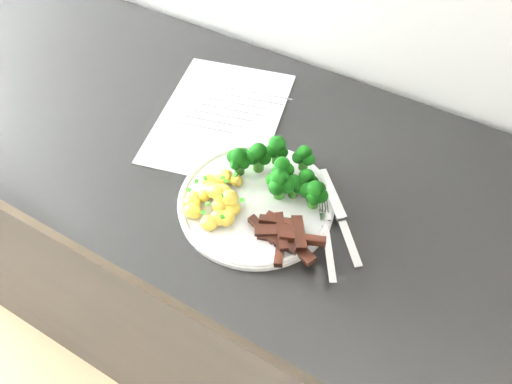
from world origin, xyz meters
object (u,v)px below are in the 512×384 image
Objects in this scene: broccoli at (282,170)px; knife at (344,227)px; plate at (256,201)px; potatoes at (217,199)px; beef_strips at (284,235)px; recipe_paper at (220,116)px; fork at (327,240)px; counter at (262,289)px.

knife is at bearing -12.53° from broccoli.
plate is 0.06m from potatoes.
potatoes is at bearing 177.50° from beef_strips.
broccoli is at bearing 71.12° from plate.
fork is (0.30, -0.16, 0.02)m from recipe_paper.
knife is (0.01, 0.04, -0.01)m from fork.
potatoes reaches higher than knife.
knife is (0.13, -0.03, -0.04)m from broccoli.
potatoes is at bearing -142.76° from plate.
counter is 16.22× the size of fork.
plate is 2.01× the size of beef_strips.
recipe_paper is 2.50× the size of fork.
plate is at bearing -41.77° from recipe_paper.
recipe_paper is 0.22m from potatoes.
plate is 0.06m from broccoli.
recipe_paper is at bearing 152.33° from broccoli.
potatoes is 0.82× the size of fork.
counter is at bearing 109.70° from plate.
plate is (0.16, -0.14, 0.01)m from recipe_paper.
broccoli reaches higher than fork.
fork is at bearing -30.19° from broccoli.
counter is 0.46m from recipe_paper.
potatoes reaches higher than recipe_paper.
counter is 15.33× the size of knife.
potatoes is (0.11, -0.18, 0.02)m from recipe_paper.
counter is 0.49m from fork.
potatoes is at bearing -162.53° from knife.
knife is (0.07, 0.07, -0.01)m from beef_strips.
broccoli is at bearing -30.21° from counter.
counter is at bearing 79.20° from potatoes.
fork reaches higher than plate.
broccoli is 1.21× the size of knife.
fork reaches higher than counter.
recipe_paper is at bearing 121.74° from potatoes.
plate is 0.13m from fork.
knife reaches higher than recipe_paper.
counter is 12.69× the size of broccoli.
broccoli is 0.11m from potatoes.
counter is at bearing 130.01° from beef_strips.
recipe_paper is at bearing 138.23° from plate.
fork reaches higher than knife.
recipe_paper is 0.30m from beef_strips.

